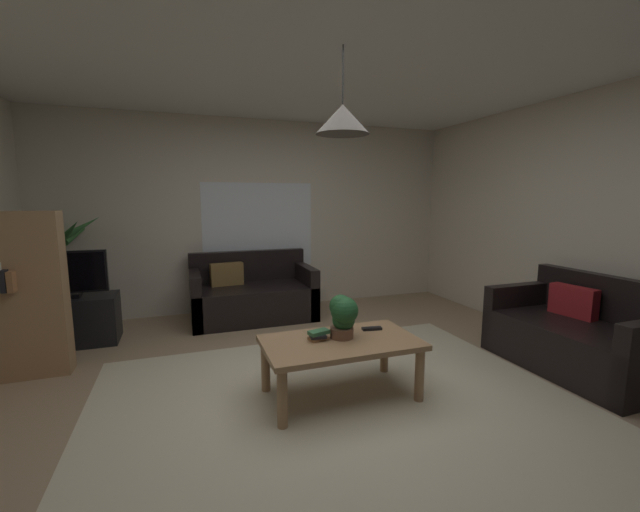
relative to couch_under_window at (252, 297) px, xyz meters
name	(u,v)px	position (x,y,z in m)	size (l,w,h in m)	color
floor	(333,399)	(0.22, -2.22, -0.29)	(5.40, 5.38, 0.02)	#9E8466
rug	(343,411)	(0.22, -2.42, -0.27)	(3.51, 2.96, 0.01)	beige
wall_back	(261,216)	(0.22, 0.50, 0.99)	(5.52, 0.06, 2.53)	beige
wall_right	(604,224)	(2.96, -2.22, 0.99)	(0.06, 5.38, 2.53)	beige
ceiling	(335,41)	(0.22, -2.22, 2.27)	(5.40, 5.38, 0.02)	white
window_pane	(259,225)	(0.19, 0.47, 0.86)	(1.48, 0.01, 1.14)	white
couch_under_window	(252,297)	(0.00, 0.00, 0.00)	(1.49, 0.81, 0.82)	black
couch_right_side	(578,338)	(2.46, -2.45, 0.00)	(0.81, 1.37, 0.82)	black
coffee_table	(341,348)	(0.29, -2.21, 0.10)	(1.17, 0.66, 0.45)	#A87F56
book_on_table_0	(318,338)	(0.13, -2.15, 0.18)	(0.14, 0.09, 0.02)	#99663F
book_on_table_1	(318,336)	(0.12, -2.15, 0.20)	(0.12, 0.10, 0.02)	black
book_on_table_2	(319,332)	(0.14, -2.15, 0.23)	(0.16, 0.08, 0.03)	#387247
remote_on_table_0	(372,329)	(0.62, -2.08, 0.18)	(0.05, 0.16, 0.02)	black
potted_plant_on_table	(343,314)	(0.32, -2.16, 0.36)	(0.21, 0.22, 0.33)	brown
tv_stand	(70,321)	(-1.93, -0.28, -0.03)	(0.90, 0.44, 0.50)	black
tv	(65,274)	(-1.93, -0.30, 0.47)	(0.77, 0.16, 0.48)	black
potted_palm_corner	(64,275)	(-2.08, 0.23, 0.37)	(0.85, 0.75, 1.40)	#4C4C51
bookshelf_corner	(17,296)	(-2.11, -1.01, 0.43)	(0.70, 0.31, 1.40)	#A87F56
pendant_lamp	(343,119)	(0.29, -2.21, 1.77)	(0.38, 0.38, 0.59)	black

